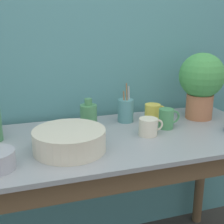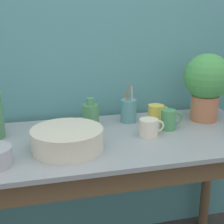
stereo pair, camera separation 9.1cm
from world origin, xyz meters
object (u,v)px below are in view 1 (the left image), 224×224
(utensil_cup, at_px, (126,110))
(mug_cream, at_px, (149,127))
(mug_yellow, at_px, (153,112))
(bowl_wash_large, at_px, (69,140))
(mug_green, at_px, (167,118))
(potted_plant, at_px, (201,81))
(bottle_short, at_px, (89,115))

(utensil_cup, bearing_deg, mug_cream, -81.56)
(mug_yellow, xyz_separation_m, utensil_cup, (-0.15, 0.02, 0.02))
(bowl_wash_large, relative_size, mug_yellow, 2.54)
(mug_green, bearing_deg, potted_plant, 20.90)
(bottle_short, distance_m, mug_cream, 0.31)
(potted_plant, distance_m, mug_yellow, 0.31)
(bowl_wash_large, bearing_deg, mug_cream, 9.02)
(potted_plant, bearing_deg, mug_green, -159.10)
(mug_cream, relative_size, mug_yellow, 1.02)
(mug_green, height_order, mug_yellow, mug_green)
(mug_green, xyz_separation_m, utensil_cup, (-0.16, 0.16, 0.01))
(potted_plant, xyz_separation_m, bottle_short, (-0.61, 0.04, -0.15))
(mug_yellow, bearing_deg, bowl_wash_large, -152.81)
(utensil_cup, bearing_deg, mug_yellow, -9.53)
(bowl_wash_large, distance_m, utensil_cup, 0.45)
(utensil_cup, bearing_deg, mug_green, -44.96)
(potted_plant, bearing_deg, mug_yellow, 171.10)
(utensil_cup, bearing_deg, bowl_wash_large, -141.41)
(potted_plant, distance_m, mug_green, 0.31)
(mug_cream, relative_size, utensil_cup, 0.58)
(bottle_short, relative_size, mug_cream, 1.23)
(mug_green, relative_size, utensil_cup, 0.53)
(mug_cream, height_order, mug_yellow, mug_yellow)
(bottle_short, distance_m, utensil_cup, 0.21)
(bowl_wash_large, xyz_separation_m, utensil_cup, (0.35, 0.28, 0.02))
(bowl_wash_large, bearing_deg, utensil_cup, 38.59)
(potted_plant, relative_size, bowl_wash_large, 1.18)
(mug_yellow, bearing_deg, mug_cream, -120.31)
(bottle_short, bearing_deg, mug_green, -19.84)
(potted_plant, height_order, mug_cream, potted_plant)
(potted_plant, relative_size, mug_cream, 2.94)
(mug_green, bearing_deg, mug_yellow, 95.08)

